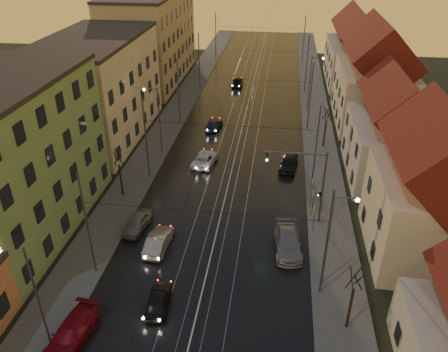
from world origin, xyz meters
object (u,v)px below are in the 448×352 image
at_px(street_lamp_0, 30,289).
at_px(driving_car_0, 158,300).
at_px(driving_car_1, 159,241).
at_px(driving_car_2, 205,159).
at_px(traffic_light_mast, 312,178).
at_px(parked_right_2, 289,163).
at_px(street_lamp_2, 157,114).
at_px(driving_car_4, 237,81).
at_px(driving_car_3, 214,125).
at_px(parked_left_2, 71,333).
at_px(street_lamp_1, 334,232).
at_px(parked_left_3, 137,223).
at_px(parked_right_1, 288,242).
at_px(street_lamp_3, 312,78).

height_order(street_lamp_0, driving_car_0, street_lamp_0).
relative_size(driving_car_1, driving_car_2, 0.93).
relative_size(traffic_light_mast, parked_right_2, 1.63).
height_order(street_lamp_2, driving_car_1, street_lamp_2).
relative_size(traffic_light_mast, driving_car_1, 1.64).
xyz_separation_m(driving_car_4, parked_right_2, (8.77, -28.25, -0.02)).
relative_size(driving_car_0, driving_car_4, 0.81).
distance_m(street_lamp_2, parked_right_2, 16.00).
xyz_separation_m(driving_car_3, parked_right_2, (9.91, -9.80, 0.13)).
distance_m(driving_car_4, parked_left_2, 53.83).
distance_m(street_lamp_1, driving_car_0, 13.21).
bearing_deg(street_lamp_0, street_lamp_2, 90.00).
relative_size(street_lamp_0, street_lamp_2, 1.00).
bearing_deg(parked_left_2, driving_car_3, 89.76).
bearing_deg(driving_car_2, parked_left_2, 86.59).
bearing_deg(parked_left_3, driving_car_2, 80.97).
relative_size(street_lamp_2, driving_car_4, 1.76).
bearing_deg(street_lamp_0, parked_left_3, 81.08).
relative_size(parked_left_3, parked_right_1, 0.75).
bearing_deg(driving_car_4, driving_car_2, 86.58).
bearing_deg(traffic_light_mast, driving_car_0, -132.44).
bearing_deg(driving_car_3, driving_car_1, 92.36).
distance_m(street_lamp_0, driving_car_3, 36.32).
xyz_separation_m(driving_car_2, driving_car_3, (-0.51, 9.92, -0.03)).
bearing_deg(parked_right_2, street_lamp_2, 179.78).
distance_m(street_lamp_0, driving_car_0, 8.68).
height_order(street_lamp_0, street_lamp_1, same).
bearing_deg(driving_car_0, street_lamp_1, -166.47).
bearing_deg(parked_left_3, parked_left_2, -84.66).
relative_size(street_lamp_1, driving_car_1, 1.83).
bearing_deg(driving_car_0, parked_right_2, -116.79).
distance_m(driving_car_3, parked_right_2, 13.94).
bearing_deg(parked_right_2, driving_car_0, -104.84).
xyz_separation_m(driving_car_2, driving_car_4, (0.63, 28.37, 0.12)).
height_order(driving_car_0, parked_left_2, parked_left_2).
height_order(street_lamp_1, parked_right_1, street_lamp_1).
bearing_deg(street_lamp_3, street_lamp_2, -138.69).
height_order(street_lamp_0, parked_left_2, street_lamp_0).
bearing_deg(street_lamp_1, parked_left_3, 163.26).
xyz_separation_m(street_lamp_3, driving_car_0, (-11.91, -39.82, -4.26)).
distance_m(traffic_light_mast, parked_right_2, 10.74).
bearing_deg(driving_car_4, street_lamp_2, 73.81).
xyz_separation_m(driving_car_2, parked_left_2, (-4.40, -25.22, 0.06)).
distance_m(street_lamp_2, driving_car_4, 27.24).
relative_size(driving_car_1, parked_right_1, 0.84).
distance_m(street_lamp_3, traffic_light_mast, 28.03).
height_order(street_lamp_3, driving_car_0, street_lamp_3).
bearing_deg(street_lamp_3, street_lamp_1, -90.00).
bearing_deg(driving_car_2, driving_car_1, 91.71).
bearing_deg(driving_car_0, street_lamp_2, -79.42).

